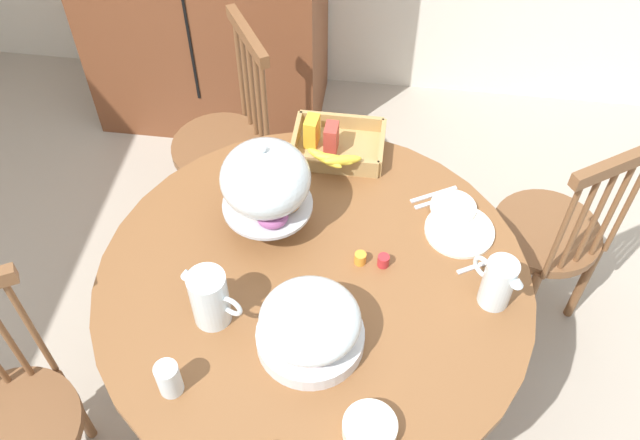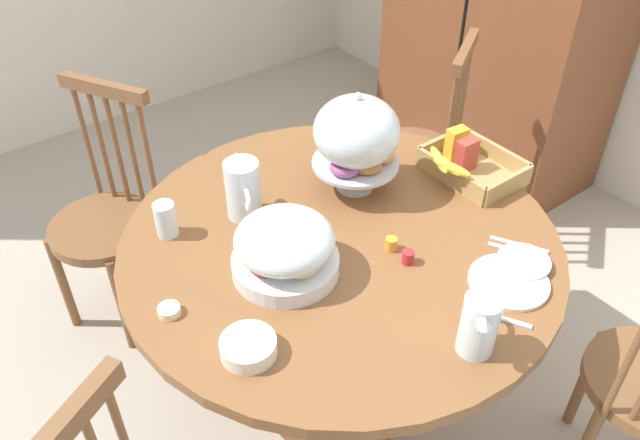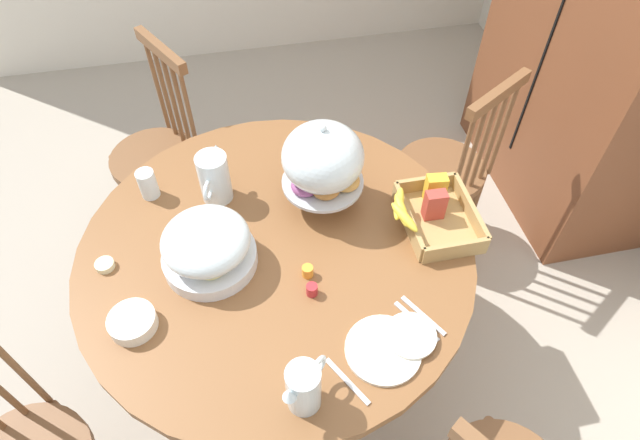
{
  "view_description": "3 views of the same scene",
  "coord_description": "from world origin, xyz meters",
  "views": [
    {
      "loc": [
        0.17,
        -1.28,
        2.43
      ],
      "look_at": [
        -0.01,
        0.06,
        0.84
      ],
      "focal_mm": 38.92,
      "sensor_mm": 36.0,
      "label": 1
    },
    {
      "loc": [
        1.11,
        -1.01,
        1.97
      ],
      "look_at": [
        -0.11,
        -0.09,
        0.74
      ],
      "focal_mm": 35.81,
      "sensor_mm": 36.0,
      "label": 2
    },
    {
      "loc": [
        1.07,
        -0.16,
        2.14
      ],
      "look_at": [
        -0.01,
        0.06,
        0.84
      ],
      "focal_mm": 29.83,
      "sensor_mm": 36.0,
      "label": 3
    }
  ],
  "objects": [
    {
      "name": "ground_plane",
      "position": [
        0.0,
        0.0,
        0.0
      ],
      "size": [
        10.0,
        10.0,
        0.0
      ],
      "primitive_type": "plane",
      "color": "#A89E8E"
    },
    {
      "name": "wooden_armoire",
      "position": [
        -0.75,
        1.5,
        0.98
      ],
      "size": [
        1.18,
        0.6,
        1.96
      ],
      "color": "brown",
      "rests_on": "ground_plane"
    },
    {
      "name": "dining_table",
      "position": [
        -0.01,
        -0.09,
        0.55
      ],
      "size": [
        1.31,
        1.31,
        0.74
      ],
      "color": "brown",
      "rests_on": "ground_plane"
    },
    {
      "name": "windsor_chair_near_window",
      "position": [
        -0.86,
        -0.52,
        0.45
      ],
      "size": [
        0.45,
        0.45,
        0.97
      ],
      "color": "brown",
      "rests_on": "ground_plane"
    },
    {
      "name": "windsor_chair_far_side",
      "position": [
        -0.49,
        0.74,
        0.45
      ],
      "size": [
        0.46,
        0.46,
        0.97
      ],
      "color": "brown",
      "rests_on": "ground_plane"
    },
    {
      "name": "pastry_stand_with_dome",
      "position": [
        -0.18,
        0.11,
        0.94
      ],
      "size": [
        0.28,
        0.28,
        0.34
      ],
      "color": "silver",
      "rests_on": "dining_table"
    },
    {
      "name": "fruit_platter_covered",
      "position": [
        0.01,
        -0.3,
        0.83
      ],
      "size": [
        0.3,
        0.3,
        0.18
      ],
      "color": "silver",
      "rests_on": "dining_table"
    },
    {
      "name": "orange_juice_pitcher",
      "position": [
        0.52,
        -0.09,
        0.82
      ],
      "size": [
        0.14,
        0.14,
        0.17
      ],
      "color": "silver",
      "rests_on": "dining_table"
    },
    {
      "name": "milk_pitcher",
      "position": [
        -0.27,
        -0.26,
        0.83
      ],
      "size": [
        0.19,
        0.11,
        0.19
      ],
      "color": "silver",
      "rests_on": "dining_table"
    },
    {
      "name": "cereal_basket",
      "position": [
        -0.01,
        0.45,
        0.78
      ],
      "size": [
        0.32,
        0.3,
        0.12
      ],
      "color": "tan",
      "rests_on": "dining_table"
    },
    {
      "name": "china_plate_large",
      "position": [
        0.42,
        0.16,
        0.75
      ],
      "size": [
        0.22,
        0.22,
        0.01
      ],
      "primitive_type": "cylinder",
      "color": "white",
      "rests_on": "dining_table"
    },
    {
      "name": "china_plate_small",
      "position": [
        0.4,
        0.24,
        0.76
      ],
      "size": [
        0.15,
        0.15,
        0.01
      ],
      "primitive_type": "cylinder",
      "color": "white",
      "rests_on": "china_plate_large"
    },
    {
      "name": "cereal_bowl",
      "position": [
        0.2,
        -0.54,
        0.76
      ],
      "size": [
        0.14,
        0.14,
        0.04
      ],
      "primitive_type": "cylinder",
      "color": "white",
      "rests_on": "dining_table"
    },
    {
      "name": "drinking_glass",
      "position": [
        -0.33,
        -0.49,
        0.8
      ],
      "size": [
        0.06,
        0.06,
        0.11
      ],
      "primitive_type": "cylinder",
      "color": "silver",
      "rests_on": "dining_table"
    },
    {
      "name": "butter_dish",
      "position": [
        -0.04,
        -0.63,
        0.75
      ],
      "size": [
        0.06,
        0.06,
        0.02
      ],
      "primitive_type": "cylinder",
      "color": "beige",
      "rests_on": "dining_table"
    },
    {
      "name": "jam_jar_strawberry",
      "position": [
        0.19,
        -0.01,
        0.76
      ],
      "size": [
        0.04,
        0.04,
        0.04
      ],
      "primitive_type": "cylinder",
      "color": "#B7282D",
      "rests_on": "dining_table"
    },
    {
      "name": "jam_jar_apricot",
      "position": [
        0.12,
        -0.01,
        0.76
      ],
      "size": [
        0.04,
        0.04,
        0.04
      ],
      "primitive_type": "cylinder",
      "color": "orange",
      "rests_on": "dining_table"
    },
    {
      "name": "table_knife",
      "position": [
        0.35,
        0.28,
        0.74
      ],
      "size": [
        0.15,
        0.1,
        0.01
      ],
      "primitive_type": "cube",
      "rotation": [
        0.0,
        0.0,
        6.8
      ],
      "color": "silver",
      "rests_on": "dining_table"
    },
    {
      "name": "dinner_fork",
      "position": [
        0.34,
        0.3,
        0.74
      ],
      "size": [
        0.15,
        0.1,
        0.01
      ],
      "primitive_type": "cube",
      "rotation": [
        0.0,
        0.0,
        6.8
      ],
      "color": "silver",
      "rests_on": "dining_table"
    },
    {
      "name": "soup_spoon",
      "position": [
        0.49,
        0.03,
        0.74
      ],
      "size": [
        0.15,
        0.1,
        0.01
      ],
      "primitive_type": "cube",
      "rotation": [
        0.0,
        0.0,
        6.8
      ],
      "color": "silver",
      "rests_on": "dining_table"
    }
  ]
}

